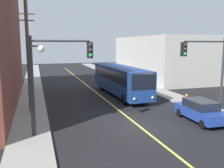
{
  "coord_description": "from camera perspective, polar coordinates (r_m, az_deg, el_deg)",
  "views": [
    {
      "loc": [
        -6.72,
        -15.72,
        5.65
      ],
      "look_at": [
        0.0,
        6.11,
        2.0
      ],
      "focal_mm": 39.92,
      "sensor_mm": 36.0,
      "label": 1
    }
  ],
  "objects": [
    {
      "name": "building_right_warehouse",
      "position": [
        42.8,
        12.69,
        5.88
      ],
      "size": [
        12.0,
        19.45,
        6.85
      ],
      "color": "#B2B2A8",
      "rests_on": "ground"
    },
    {
      "name": "utility_pole_near",
      "position": [
        21.46,
        -18.83,
        9.83
      ],
      "size": [
        2.4,
        0.28,
        10.88
      ],
      "color": "brown",
      "rests_on": "sidewalk_left"
    },
    {
      "name": "sidewalk_left",
      "position": [
        26.32,
        -17.9,
        -3.59
      ],
      "size": [
        2.5,
        90.0,
        0.15
      ],
      "primitive_type": "cube",
      "color": "gray",
      "rests_on": "ground"
    },
    {
      "name": "sidewalk_right",
      "position": [
        29.79,
        11.2,
        -1.88
      ],
      "size": [
        2.5,
        90.0,
        0.15
      ],
      "primitive_type": "cube",
      "color": "gray",
      "rests_on": "ground"
    },
    {
      "name": "parked_car_blue",
      "position": [
        19.5,
        19.59,
        -5.73
      ],
      "size": [
        1.94,
        4.46,
        1.62
      ],
      "color": "navy",
      "rests_on": "ground"
    },
    {
      "name": "street_lamp_left",
      "position": [
        15.45,
        -17.39,
        1.57
      ],
      "size": [
        0.98,
        0.4,
        5.5
      ],
      "color": "#38383D",
      "rests_on": "sidewalk_left"
    },
    {
      "name": "fire_hydrant",
      "position": [
        24.71,
        16.67,
        -3.14
      ],
      "size": [
        0.44,
        0.26,
        0.84
      ],
      "color": "red",
      "rests_on": "sidewalk_right"
    },
    {
      "name": "ground_plane",
      "position": [
        18.0,
        5.8,
        -9.26
      ],
      "size": [
        120.0,
        120.0,
        0.0
      ],
      "primitive_type": "plane",
      "color": "black"
    },
    {
      "name": "traffic_signal_left_corner",
      "position": [
        15.38,
        -12.2,
        3.86
      ],
      "size": [
        3.75,
        0.48,
        6.0
      ],
      "color": "#2D2D33",
      "rests_on": "sidewalk_left"
    },
    {
      "name": "utility_pole_mid",
      "position": [
        38.84,
        -18.71,
        8.93
      ],
      "size": [
        2.4,
        0.28,
        10.42
      ],
      "color": "brown",
      "rests_on": "sidewalk_left"
    },
    {
      "name": "lane_stripe_center",
      "position": [
        31.94,
        -4.7,
        -1.13
      ],
      "size": [
        0.16,
        60.0,
        0.01
      ],
      "primitive_type": "cube",
      "color": "#D8CC4C",
      "rests_on": "ground"
    },
    {
      "name": "city_bus",
      "position": [
        27.64,
        1.89,
        1.11
      ],
      "size": [
        2.86,
        12.21,
        3.2
      ],
      "color": "navy",
      "rests_on": "ground"
    },
    {
      "name": "traffic_signal_right_corner",
      "position": [
        19.8,
        20.78,
        4.6
      ],
      "size": [
        3.75,
        0.48,
        6.0
      ],
      "color": "#2D2D33",
      "rests_on": "sidewalk_right"
    }
  ]
}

